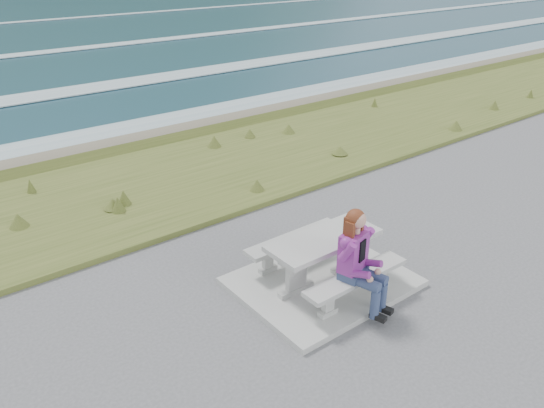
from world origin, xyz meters
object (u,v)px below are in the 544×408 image
at_px(picnic_table, 324,247).
at_px(bench_landward, 356,281).
at_px(seated_woman, 362,274).
at_px(bench_seaward, 294,242).

height_order(picnic_table, bench_landward, picnic_table).
xyz_separation_m(bench_landward, seated_woman, (-0.04, -0.14, 0.21)).
distance_m(picnic_table, bench_seaward, 0.74).
bearing_deg(seated_woman, bench_seaward, 73.54).
bearing_deg(seated_woman, picnic_table, 72.36).
bearing_deg(bench_landward, picnic_table, 90.00).
bearing_deg(picnic_table, bench_seaward, 90.00).
distance_m(picnic_table, seated_woman, 0.84).
bearing_deg(bench_seaward, bench_landward, -90.00).
xyz_separation_m(bench_landward, bench_seaward, (0.00, 1.40, 0.00)).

